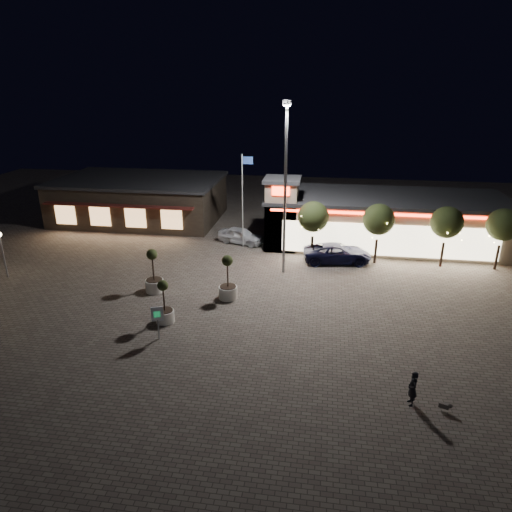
# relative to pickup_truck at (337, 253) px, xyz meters

# --- Properties ---
(ground) EXTENTS (90.00, 90.00, 0.00)m
(ground) POSITION_rel_pickup_truck_xyz_m (-6.03, -10.73, -0.74)
(ground) COLOR #665C52
(ground) RESTS_ON ground
(retail_building) EXTENTS (20.40, 8.40, 6.10)m
(retail_building) POSITION_rel_pickup_truck_xyz_m (3.47, 5.09, 1.47)
(retail_building) COLOR gray
(retail_building) RESTS_ON ground
(restaurant_building) EXTENTS (16.40, 11.00, 4.30)m
(restaurant_building) POSITION_rel_pickup_truck_xyz_m (-20.03, 9.25, 1.42)
(restaurant_building) COLOR #382D23
(restaurant_building) RESTS_ON ground
(floodlight_pole) EXTENTS (0.60, 0.40, 12.38)m
(floodlight_pole) POSITION_rel_pickup_truck_xyz_m (-4.03, -2.73, 6.28)
(floodlight_pole) COLOR gray
(floodlight_pole) RESTS_ON ground
(flagpole) EXTENTS (0.95, 0.10, 8.00)m
(flagpole) POSITION_rel_pickup_truck_xyz_m (-7.94, 2.27, 4.00)
(flagpole) COLOR white
(flagpole) RESTS_ON ground
(lamp_post_west) EXTENTS (0.36, 0.36, 3.48)m
(lamp_post_west) POSITION_rel_pickup_truck_xyz_m (-24.03, -6.73, 1.71)
(lamp_post_west) COLOR gray
(lamp_post_west) RESTS_ON ground
(string_tree_a) EXTENTS (2.42, 2.42, 4.79)m
(string_tree_a) POSITION_rel_pickup_truck_xyz_m (-2.03, 0.27, 2.82)
(string_tree_a) COLOR #332319
(string_tree_a) RESTS_ON ground
(string_tree_b) EXTENTS (2.42, 2.42, 4.79)m
(string_tree_b) POSITION_rel_pickup_truck_xyz_m (2.97, 0.27, 2.82)
(string_tree_b) COLOR #332319
(string_tree_b) RESTS_ON ground
(string_tree_c) EXTENTS (2.42, 2.42, 4.79)m
(string_tree_c) POSITION_rel_pickup_truck_xyz_m (7.97, 0.27, 2.82)
(string_tree_c) COLOR #332319
(string_tree_c) RESTS_ON ground
(string_tree_d) EXTENTS (2.42, 2.42, 4.79)m
(string_tree_d) POSITION_rel_pickup_truck_xyz_m (11.97, 0.27, 2.82)
(string_tree_d) COLOR #332319
(string_tree_d) RESTS_ON ground
(pickup_truck) EXTENTS (5.63, 3.18, 1.48)m
(pickup_truck) POSITION_rel_pickup_truck_xyz_m (0.00, 0.00, 0.00)
(pickup_truck) COLOR black
(pickup_truck) RESTS_ON ground
(white_sedan) EXTENTS (4.46, 2.84, 1.41)m
(white_sedan) POSITION_rel_pickup_truck_xyz_m (-8.40, 3.27, -0.04)
(white_sedan) COLOR silver
(white_sedan) RESTS_ON ground
(pedestrian) EXTENTS (0.48, 0.65, 1.66)m
(pedestrian) POSITION_rel_pickup_truck_xyz_m (3.03, -16.91, 0.09)
(pedestrian) COLOR black
(pedestrian) RESTS_ON ground
(dog) EXTENTS (0.56, 0.34, 0.30)m
(dog) POSITION_rel_pickup_truck_xyz_m (4.46, -17.19, -0.44)
(dog) COLOR #59514C
(dog) RESTS_ON ground
(planter_left) EXTENTS (1.25, 1.25, 3.07)m
(planter_left) POSITION_rel_pickup_truck_xyz_m (-12.43, -7.41, 0.21)
(planter_left) COLOR white
(planter_left) RESTS_ON ground
(planter_mid) EXTENTS (1.10, 1.10, 2.71)m
(planter_mid) POSITION_rel_pickup_truck_xyz_m (-10.30, -11.38, 0.09)
(planter_mid) COLOR white
(planter_mid) RESTS_ON ground
(planter_right) EXTENTS (1.24, 1.24, 3.05)m
(planter_right) POSITION_rel_pickup_truck_xyz_m (-7.24, -7.69, 0.20)
(planter_right) COLOR white
(planter_right) RESTS_ON ground
(valet_sign) EXTENTS (0.64, 0.28, 1.99)m
(valet_sign) POSITION_rel_pickup_truck_xyz_m (-9.99, -13.32, 0.65)
(valet_sign) COLOR gray
(valet_sign) RESTS_ON ground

